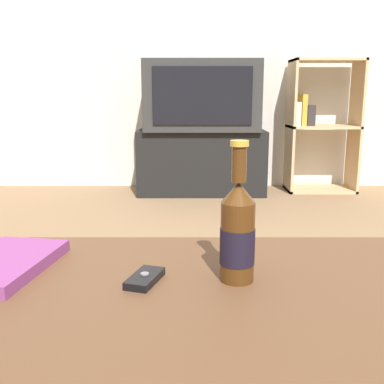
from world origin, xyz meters
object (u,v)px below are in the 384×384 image
object	(u,v)px
bookshelf	(318,124)
cell_phone	(144,278)
tv_stand	(200,162)
table_book	(3,264)
beer_bottle	(236,232)
television	(200,96)

from	to	relation	value
bookshelf	cell_phone	bearing A→B (deg)	-111.24
tv_stand	table_book	world-z (taller)	tv_stand
beer_bottle	television	bearing A→B (deg)	90.20
tv_stand	cell_phone	distance (m)	2.70
bookshelf	tv_stand	bearing A→B (deg)	-175.40
tv_stand	cell_phone	xyz separation A→B (m)	(-0.16, -2.69, 0.18)
beer_bottle	table_book	distance (m)	0.45
tv_stand	television	xyz separation A→B (m)	(0.00, -0.00, 0.50)
bookshelf	beer_bottle	bearing A→B (deg)	-108.23
television	beer_bottle	size ratio (longest dim) A/B	3.32
television	cell_phone	distance (m)	2.71
tv_stand	television	world-z (taller)	television
table_book	cell_phone	bearing A→B (deg)	-2.66
television	table_book	distance (m)	2.68
bookshelf	beer_bottle	distance (m)	2.90
table_book	beer_bottle	bearing A→B (deg)	2.97
tv_stand	cell_phone	world-z (taller)	tv_stand
bookshelf	table_book	world-z (taller)	bookshelf
television	beer_bottle	xyz separation A→B (m)	(0.01, -2.68, -0.24)
cell_phone	table_book	world-z (taller)	table_book
television	table_book	size ratio (longest dim) A/B	3.12
bookshelf	table_book	bearing A→B (deg)	-116.54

